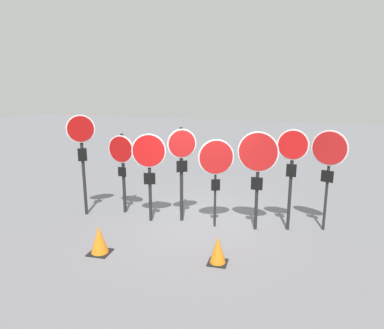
# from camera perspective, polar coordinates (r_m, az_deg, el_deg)

# --- Properties ---
(ground_plane) EXTENTS (40.00, 40.00, 0.00)m
(ground_plane) POSITION_cam_1_polar(r_m,az_deg,el_deg) (9.42, 1.43, -8.60)
(ground_plane) COLOR slate
(stop_sign_0) EXTENTS (0.61, 0.38, 2.60)m
(stop_sign_0) POSITION_cam_1_polar(r_m,az_deg,el_deg) (9.71, -16.45, 2.74)
(stop_sign_0) COLOR black
(stop_sign_0) RESTS_ON ground
(stop_sign_1) EXTENTS (0.71, 0.17, 2.10)m
(stop_sign_1) POSITION_cam_1_polar(r_m,az_deg,el_deg) (9.71, -10.64, 0.78)
(stop_sign_1) COLOR black
(stop_sign_1) RESTS_ON ground
(stop_sign_2) EXTENTS (0.80, 0.26, 2.20)m
(stop_sign_2) POSITION_cam_1_polar(r_m,az_deg,el_deg) (8.99, -6.56, 0.65)
(stop_sign_2) COLOR black
(stop_sign_2) RESTS_ON ground
(stop_sign_3) EXTENTS (0.63, 0.36, 2.35)m
(stop_sign_3) POSITION_cam_1_polar(r_m,az_deg,el_deg) (8.95, -1.58, 1.05)
(stop_sign_3) COLOR black
(stop_sign_3) RESTS_ON ground
(stop_sign_4) EXTENTS (0.78, 0.33, 2.13)m
(stop_sign_4) POSITION_cam_1_polar(r_m,az_deg,el_deg) (8.60, 3.68, 0.26)
(stop_sign_4) COLOR black
(stop_sign_4) RESTS_ON ground
(stop_sign_5) EXTENTS (0.92, 0.15, 2.34)m
(stop_sign_5) POSITION_cam_1_polar(r_m,az_deg,el_deg) (8.53, 10.00, 0.48)
(stop_sign_5) COLOR black
(stop_sign_5) RESTS_ON ground
(stop_sign_6) EXTENTS (0.70, 0.14, 2.39)m
(stop_sign_6) POSITION_cam_1_polar(r_m,az_deg,el_deg) (8.67, 15.00, 0.68)
(stop_sign_6) COLOR black
(stop_sign_6) RESTS_ON ground
(stop_sign_7) EXTENTS (0.77, 0.30, 2.37)m
(stop_sign_7) POSITION_cam_1_polar(r_m,az_deg,el_deg) (8.91, 20.15, 0.99)
(stop_sign_7) COLOR black
(stop_sign_7) RESTS_ON ground
(traffic_cone_0) EXTENTS (0.43, 0.43, 0.59)m
(traffic_cone_0) POSITION_cam_1_polar(r_m,az_deg,el_deg) (7.98, -13.96, -11.06)
(traffic_cone_0) COLOR black
(traffic_cone_0) RESTS_ON ground
(traffic_cone_1) EXTENTS (0.37, 0.37, 0.56)m
(traffic_cone_1) POSITION_cam_1_polar(r_m,az_deg,el_deg) (7.41, 3.96, -12.87)
(traffic_cone_1) COLOR black
(traffic_cone_1) RESTS_ON ground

